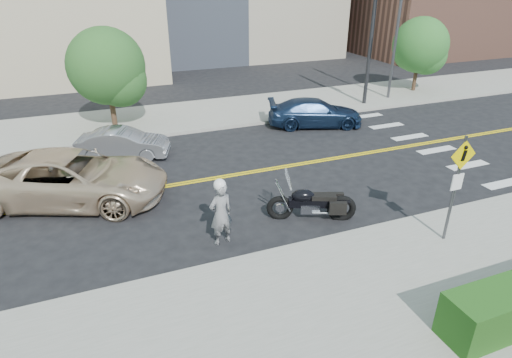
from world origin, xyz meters
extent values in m
plane|color=black|center=(0.00, 0.00, 0.00)|extent=(120.00, 120.00, 0.00)
cube|color=#9E9B91|center=(0.00, -7.50, 0.07)|extent=(60.00, 5.00, 0.15)
cube|color=#9E9B91|center=(0.00, 7.50, 0.07)|extent=(60.00, 5.00, 0.15)
cylinder|color=#4C4C51|center=(12.00, 6.50, 4.15)|extent=(0.16, 0.16, 8.00)
cylinder|color=black|center=(10.00, 6.00, 3.65)|extent=(0.20, 0.20, 7.00)
cylinder|color=#4C4C51|center=(4.20, -6.30, 1.65)|extent=(0.08, 0.08, 3.00)
cube|color=#F9D800|center=(4.20, -6.33, 2.65)|extent=(0.78, 0.03, 0.78)
cube|color=white|center=(4.20, -6.33, 1.90)|extent=(0.35, 0.03, 0.45)
imported|color=#A7A7AC|center=(-1.49, -4.03, 0.92)|extent=(0.75, 0.57, 1.84)
sphere|color=white|center=(-1.49, -4.03, 1.79)|extent=(0.33, 0.33, 0.33)
imported|color=beige|center=(-5.23, 0.03, 0.83)|extent=(6.59, 4.85, 1.66)
imported|color=#929499|center=(-3.34, 3.25, 0.59)|extent=(3.79, 2.37, 1.18)
imported|color=navy|center=(5.73, 3.93, 0.66)|extent=(4.86, 3.14, 1.31)
cylinder|color=#382619|center=(-3.38, 6.91, 1.91)|extent=(0.25, 0.25, 3.82)
sphere|color=#23571B|center=(-3.38, 6.91, 2.98)|extent=(3.44, 3.44, 3.44)
cylinder|color=#382619|center=(14.53, 7.34, 1.84)|extent=(0.22, 0.22, 3.67)
sphere|color=#246520|center=(14.53, 7.34, 2.86)|extent=(3.25, 3.25, 3.25)
camera|label=1|loc=(-4.25, -13.62, 6.78)|focal=30.00mm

